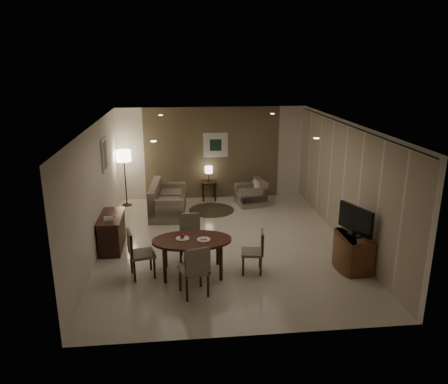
{
  "coord_description": "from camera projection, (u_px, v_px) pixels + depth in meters",
  "views": [
    {
      "loc": [
        -0.99,
        -9.1,
        3.99
      ],
      "look_at": [
        0.0,
        0.2,
        1.15
      ],
      "focal_mm": 35.0,
      "sensor_mm": 36.0,
      "label": 1
    }
  ],
  "objects": [
    {
      "name": "art_left_frame",
      "position": [
        105.0,
        155.0,
        10.25
      ],
      "size": [
        0.03,
        0.6,
        0.8
      ],
      "primitive_type": "cube",
      "color": "silver",
      "rests_on": "wall_left"
    },
    {
      "name": "downlight_fl",
      "position": [
        160.0,
        115.0,
        10.71
      ],
      "size": [
        0.1,
        0.1,
        0.01
      ],
      "primitive_type": "cylinder",
      "color": "white",
      "rests_on": "ceiling"
    },
    {
      "name": "downlight_fr",
      "position": [
        272.0,
        114.0,
        10.99
      ],
      "size": [
        0.1,
        0.1,
        0.01
      ],
      "primitive_type": "cylinder",
      "color": "white",
      "rests_on": "ceiling"
    },
    {
      "name": "art_back_frame",
      "position": [
        216.0,
        145.0,
        12.75
      ],
      "size": [
        0.72,
        0.03,
        0.72
      ],
      "primitive_type": "cube",
      "color": "silver",
      "rests_on": "wall_back"
    },
    {
      "name": "napkin",
      "position": [
        204.0,
        238.0,
        8.27
      ],
      "size": [
        0.12,
        0.08,
        0.03
      ],
      "primitive_type": "cube",
      "color": "white",
      "rests_on": "plate_b"
    },
    {
      "name": "console_desk",
      "position": [
        112.0,
        232.0,
        9.56
      ],
      "size": [
        0.48,
        1.2,
        0.75
      ],
      "primitive_type": null,
      "color": "#481F17",
      "rests_on": "floor"
    },
    {
      "name": "downlight_nl",
      "position": [
        153.0,
        141.0,
        7.28
      ],
      "size": [
        0.1,
        0.1,
        0.01
      ],
      "primitive_type": "cylinder",
      "color": "white",
      "rests_on": "ceiling"
    },
    {
      "name": "flat_tv",
      "position": [
        356.0,
        220.0,
        8.44
      ],
      "size": [
        0.36,
        0.85,
        0.6
      ],
      "primitive_type": null,
      "rotation": [
        0.0,
        0.0,
        0.35
      ],
      "color": "black",
      "rests_on": "tv_cabinet"
    },
    {
      "name": "fruit_apple",
      "position": [
        182.0,
        236.0,
        8.32
      ],
      "size": [
        0.09,
        0.09,
        0.09
      ],
      "primitive_type": "sphere",
      "color": "#BB1532",
      "rests_on": "plate_a"
    },
    {
      "name": "floor_lamp",
      "position": [
        125.0,
        178.0,
        12.25
      ],
      "size": [
        0.4,
        0.4,
        1.6
      ],
      "primitive_type": null,
      "color": "#FFE5B7",
      "rests_on": "floor"
    },
    {
      "name": "plate_a",
      "position": [
        182.0,
        238.0,
        8.33
      ],
      "size": [
        0.26,
        0.26,
        0.02
      ],
      "primitive_type": "cylinder",
      "color": "white",
      "rests_on": "dining_table"
    },
    {
      "name": "chair_far",
      "position": [
        190.0,
        238.0,
        9.01
      ],
      "size": [
        0.48,
        0.48,
        0.93
      ],
      "primitive_type": null,
      "rotation": [
        0.0,
        0.0,
        -0.06
      ],
      "color": "gray",
      "rests_on": "floor"
    },
    {
      "name": "plate_b",
      "position": [
        204.0,
        240.0,
        8.28
      ],
      "size": [
        0.26,
        0.26,
        0.02
      ],
      "primitive_type": "cylinder",
      "color": "white",
      "rests_on": "dining_table"
    },
    {
      "name": "taupe_accent",
      "position": [
        212.0,
        153.0,
        12.84
      ],
      "size": [
        3.96,
        0.03,
        2.7
      ],
      "primitive_type": "cube",
      "color": "brown",
      "rests_on": "wall_back"
    },
    {
      "name": "sofa",
      "position": [
        168.0,
        199.0,
        11.7
      ],
      "size": [
        1.81,
        1.0,
        0.83
      ],
      "primitive_type": null,
      "rotation": [
        0.0,
        0.0,
        1.5
      ],
      "color": "gray",
      "rests_on": "floor"
    },
    {
      "name": "art_left_canvas",
      "position": [
        105.0,
        155.0,
        10.25
      ],
      "size": [
        0.01,
        0.46,
        0.64
      ],
      "primitive_type": "cube",
      "color": "gray",
      "rests_on": "wall_left"
    },
    {
      "name": "room_shell",
      "position": [
        223.0,
        181.0,
        9.91
      ],
      "size": [
        5.5,
        7.0,
        2.7
      ],
      "color": "beige",
      "rests_on": "ground"
    },
    {
      "name": "telephone",
      "position": [
        109.0,
        218.0,
        9.15
      ],
      "size": [
        0.2,
        0.14,
        0.09
      ],
      "primitive_type": null,
      "color": "white",
      "rests_on": "console_desk"
    },
    {
      "name": "downlight_nr",
      "position": [
        316.0,
        138.0,
        7.57
      ],
      "size": [
        0.1,
        0.1,
        0.01
      ],
      "primitive_type": "cylinder",
      "color": "white",
      "rests_on": "ceiling"
    },
    {
      "name": "dining_table",
      "position": [
        192.0,
        256.0,
        8.41
      ],
      "size": [
        1.52,
        0.95,
        0.71
      ],
      "primitive_type": null,
      "color": "#481F17",
      "rests_on": "floor"
    },
    {
      "name": "side_table",
      "position": [
        209.0,
        191.0,
        12.9
      ],
      "size": [
        0.44,
        0.44,
        0.56
      ],
      "primitive_type": null,
      "color": "black",
      "rests_on": "floor"
    },
    {
      "name": "curtain_rod",
      "position": [
        348.0,
        125.0,
        9.42
      ],
      "size": [
        0.03,
        6.8,
        0.03
      ],
      "primitive_type": "cylinder",
      "rotation": [
        1.57,
        0.0,
        0.0
      ],
      "color": "black",
      "rests_on": "wall_right"
    },
    {
      "name": "chair_left",
      "position": [
        142.0,
        253.0,
        8.28
      ],
      "size": [
        0.55,
        0.55,
        0.93
      ],
      "primitive_type": null,
      "rotation": [
        0.0,
        0.0,
        1.82
      ],
      "color": "gray",
      "rests_on": "floor"
    },
    {
      "name": "armchair",
      "position": [
        251.0,
        192.0,
        12.46
      ],
      "size": [
        0.88,
        0.92,
        0.71
      ],
      "primitive_type": null,
      "rotation": [
        0.0,
        0.0,
        -1.39
      ],
      "color": "gray",
      "rests_on": "floor"
    },
    {
      "name": "tv_cabinet",
      "position": [
        354.0,
        252.0,
        8.63
      ],
      "size": [
        0.48,
        0.9,
        0.7
      ],
      "primitive_type": null,
      "color": "brown",
      "rests_on": "floor"
    },
    {
      "name": "table_lamp",
      "position": [
        209.0,
        173.0,
        12.76
      ],
      "size": [
        0.22,
        0.22,
        0.5
      ],
      "primitive_type": null,
      "color": "#FFEAC1",
      "rests_on": "side_table"
    },
    {
      "name": "chair_near",
      "position": [
        194.0,
        269.0,
        7.63
      ],
      "size": [
        0.58,
        0.58,
        0.97
      ],
      "primitive_type": null,
      "rotation": [
        0.0,
        0.0,
        3.43
      ],
      "color": "gray",
      "rests_on": "floor"
    },
    {
      "name": "round_rug",
      "position": [
        212.0,
        210.0,
        12.07
      ],
      "size": [
        1.24,
        1.24,
        0.01
      ],
      "primitive_type": "cylinder",
      "color": "#3D3822",
      "rests_on": "floor"
    },
    {
      "name": "curtain_wall",
      "position": [
        343.0,
        184.0,
        9.81
      ],
      "size": [
        0.08,
        6.7,
        2.58
      ],
      "primitive_type": null,
      "color": "beige",
      "rests_on": "wall_right"
    },
    {
      "name": "art_back_canvas",
      "position": [
        216.0,
        145.0,
        12.74
      ],
      "size": [
        0.34,
        0.01,
        0.34
      ],
      "primitive_type": "cube",
      "color": "black",
      "rests_on": "wall_back"
    },
    {
      "name": "chair_right",
      "position": [
        252.0,
        252.0,
        8.46
      ],
      "size": [
        0.46,
        0.46,
        0.84
      ],
      "primitive_type": null,
      "rotation": [
        0.0,
        0.0,
        -1.72
      ],
      "color": "gray",
      "rests_on": "floor"
    }
  ]
}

